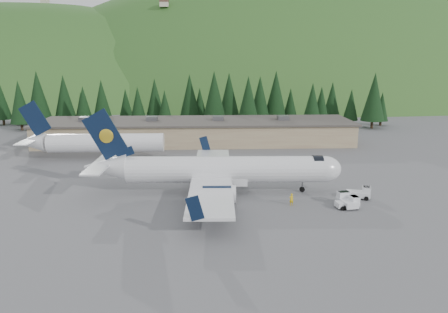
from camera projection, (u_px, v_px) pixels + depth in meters
ground at (226, 192)px, 64.04m from camera, size 600.00×600.00×0.00m
airliner at (218, 170)px, 63.28m from camera, size 37.31×34.94×12.41m
second_airliner at (91, 142)px, 83.65m from camera, size 27.50×11.00×10.05m
baggage_tug_a at (349, 203)px, 57.33m from camera, size 3.14×2.14×1.57m
baggage_tug_b at (360, 193)px, 61.16m from camera, size 3.59×2.71×1.73m
baggage_tug_c at (346, 200)px, 57.98m from camera, size 2.47×3.57×1.78m
terminal_building at (196, 131)px, 100.22m from camera, size 71.00×17.00×6.10m
ramp_worker at (291, 199)px, 58.28m from camera, size 0.70×0.57×1.66m
tree_line at (193, 99)px, 121.14m from camera, size 112.92×17.80×14.26m
hills at (292, 215)px, 286.82m from camera, size 614.00×330.00×300.00m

